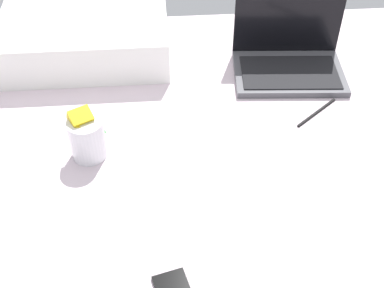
{
  "coord_description": "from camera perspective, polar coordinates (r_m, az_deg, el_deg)",
  "views": [
    {
      "loc": [
        -1.21,
        -94.49,
        110.49
      ],
      "look_at": [
        6.0,
        -3.36,
        24.0
      ],
      "focal_mm": 47.76,
      "sensor_mm": 36.0,
      "label": 1
    }
  ],
  "objects": [
    {
      "name": "bed_mattress",
      "position": [
        1.39,
        -2.59,
        -3.69
      ],
      "size": [
        180.0,
        140.0,
        18.0
      ],
      "primitive_type": "cube",
      "color": "silver",
      "rests_on": "ground"
    },
    {
      "name": "snack_cup",
      "position": [
        1.31,
        -11.63,
        0.79
      ],
      "size": [
        9.36,
        9.86,
        14.16
      ],
      "color": "silver",
      "rests_on": "bed_mattress"
    },
    {
      "name": "laptop",
      "position": [
        1.61,
        10.71,
        9.46
      ],
      "size": [
        34.53,
        25.26,
        23.0
      ],
      "rotation": [
        0.0,
        0.0,
        -0.07
      ],
      "color": "#4C4C51",
      "rests_on": "bed_mattress"
    },
    {
      "name": "pillow",
      "position": [
        1.68,
        -11.87,
        11.65
      ],
      "size": [
        52.0,
        36.0,
        13.0
      ],
      "primitive_type": "cube",
      "color": "white",
      "rests_on": "bed_mattress"
    },
    {
      "name": "charger_cable",
      "position": [
        1.48,
        13.75,
        3.44
      ],
      "size": [
        13.56,
        11.2,
        0.6
      ],
      "primitive_type": "cube",
      "rotation": [
        0.0,
        0.0,
        0.68
      ],
      "color": "black",
      "rests_on": "bed_mattress"
    }
  ]
}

